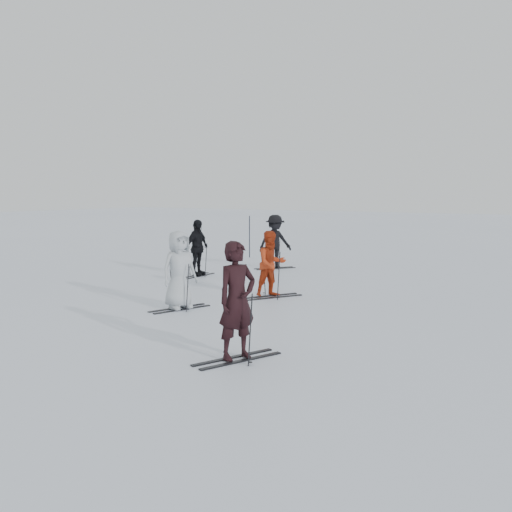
{
  "coord_description": "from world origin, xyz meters",
  "views": [
    {
      "loc": [
        8.23,
        -12.2,
        2.78
      ],
      "look_at": [
        0.0,
        1.0,
        1.0
      ],
      "focal_mm": 40.0,
      "sensor_mm": 36.0,
      "label": 1
    }
  ],
  "objects_px": {
    "piste_marker": "(249,237)",
    "skier_uphill_far": "(275,242)",
    "skier_grey": "(179,271)",
    "skier_uphill_left": "(197,248)",
    "skier_near_dark": "(237,302)",
    "skier_red": "(271,265)"
  },
  "relations": [
    {
      "from": "skier_grey",
      "to": "piste_marker",
      "type": "bearing_deg",
      "value": 42.23
    },
    {
      "from": "skier_uphill_left",
      "to": "piste_marker",
      "type": "distance_m",
      "value": 5.53
    },
    {
      "from": "skier_near_dark",
      "to": "skier_red",
      "type": "height_order",
      "value": "skier_near_dark"
    },
    {
      "from": "skier_red",
      "to": "skier_near_dark",
      "type": "bearing_deg",
      "value": -125.01
    },
    {
      "from": "skier_near_dark",
      "to": "skier_grey",
      "type": "distance_m",
      "value": 4.33
    },
    {
      "from": "skier_near_dark",
      "to": "skier_uphill_left",
      "type": "distance_m",
      "value": 9.47
    },
    {
      "from": "skier_grey",
      "to": "skier_near_dark",
      "type": "bearing_deg",
      "value": -109.31
    },
    {
      "from": "skier_red",
      "to": "piste_marker",
      "type": "height_order",
      "value": "piste_marker"
    },
    {
      "from": "skier_uphill_far",
      "to": "piste_marker",
      "type": "relative_size",
      "value": 1.09
    },
    {
      "from": "piste_marker",
      "to": "skier_uphill_left",
      "type": "bearing_deg",
      "value": -75.42
    },
    {
      "from": "skier_uphill_left",
      "to": "skier_red",
      "type": "bearing_deg",
      "value": -117.84
    },
    {
      "from": "piste_marker",
      "to": "skier_uphill_far",
      "type": "bearing_deg",
      "value": -42.62
    },
    {
      "from": "skier_grey",
      "to": "skier_uphill_left",
      "type": "bearing_deg",
      "value": 51.78
    },
    {
      "from": "skier_uphill_left",
      "to": "piste_marker",
      "type": "relative_size",
      "value": 1.05
    },
    {
      "from": "skier_uphill_far",
      "to": "piste_marker",
      "type": "bearing_deg",
      "value": 82.41
    },
    {
      "from": "skier_grey",
      "to": "skier_uphill_left",
      "type": "distance_m",
      "value": 5.26
    },
    {
      "from": "skier_near_dark",
      "to": "piste_marker",
      "type": "xyz_separation_m",
      "value": [
        -7.69,
        12.41,
        -0.1
      ]
    },
    {
      "from": "skier_near_dark",
      "to": "skier_grey",
      "type": "xyz_separation_m",
      "value": [
        -3.42,
        2.66,
        -0.06
      ]
    },
    {
      "from": "skier_red",
      "to": "skier_uphill_left",
      "type": "height_order",
      "value": "skier_uphill_left"
    },
    {
      "from": "skier_red",
      "to": "skier_uphill_left",
      "type": "xyz_separation_m",
      "value": [
        -3.95,
        1.95,
        0.05
      ]
    },
    {
      "from": "skier_near_dark",
      "to": "skier_red",
      "type": "xyz_separation_m",
      "value": [
        -2.35,
        5.12,
        -0.11
      ]
    },
    {
      "from": "skier_grey",
      "to": "skier_red",
      "type": "bearing_deg",
      "value": -4.94
    }
  ]
}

